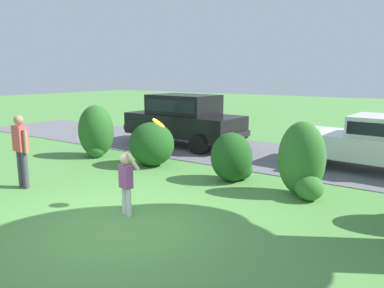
% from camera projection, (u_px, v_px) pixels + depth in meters
% --- Properties ---
extents(ground_plane, '(80.00, 80.00, 0.00)m').
position_uv_depth(ground_plane, '(122.00, 227.00, 6.60)').
color(ground_plane, '#518E42').
extents(driveway_strip, '(28.00, 4.40, 0.02)m').
position_uv_depth(driveway_strip, '(272.00, 156.00, 12.21)').
color(driveway_strip, slate).
rests_on(driveway_strip, ground).
extents(shrub_near_tree, '(1.20, 1.08, 1.69)m').
position_uv_depth(shrub_near_tree, '(96.00, 133.00, 12.04)').
color(shrub_near_tree, '#286023').
rests_on(shrub_near_tree, ground).
extents(shrub_centre_left, '(1.34, 1.30, 1.29)m').
position_uv_depth(shrub_centre_left, '(152.00, 144.00, 10.88)').
color(shrub_centre_left, '#1E511C').
rests_on(shrub_centre_left, ground).
extents(shrub_centre, '(1.07, 1.07, 1.25)m').
position_uv_depth(shrub_centre, '(233.00, 159.00, 9.33)').
color(shrub_centre, '#1E511C').
rests_on(shrub_centre, ground).
extents(shrub_centre_right, '(1.11, 0.99, 1.67)m').
position_uv_depth(shrub_centre_right, '(302.00, 162.00, 8.17)').
color(shrub_centre_right, '#33702B').
rests_on(shrub_centre_right, ground).
extents(parked_sedan, '(4.52, 2.35, 1.56)m').
position_uv_depth(parked_sedan, '(375.00, 141.00, 10.22)').
color(parked_sedan, white).
rests_on(parked_sedan, ground).
extents(parked_suv, '(4.80, 2.30, 1.92)m').
position_uv_depth(parked_suv, '(184.00, 117.00, 13.82)').
color(parked_suv, black).
rests_on(parked_suv, ground).
extents(child_thrower, '(0.47, 0.23, 1.29)m').
position_uv_depth(child_thrower, '(126.00, 179.00, 7.02)').
color(child_thrower, white).
rests_on(child_thrower, ground).
extents(frisbee, '(0.29, 0.27, 0.25)m').
position_uv_depth(frisbee, '(158.00, 123.00, 7.18)').
color(frisbee, yellow).
extents(adult_onlooker, '(0.53, 0.24, 1.74)m').
position_uv_depth(adult_onlooker, '(21.00, 147.00, 8.69)').
color(adult_onlooker, '#3F3F4C').
rests_on(adult_onlooker, ground).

